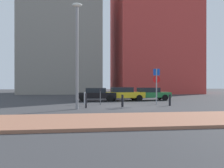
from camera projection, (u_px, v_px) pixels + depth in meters
The scene contains 14 objects.
ground_plane at pixel (128, 107), 18.29m from camera, with size 120.00×120.00×0.00m, color #38383A.
sidewalk_brick at pixel (156, 119), 11.43m from camera, with size 40.00×4.42×0.14m, color #9E664C.
parked_car_black at pixel (96, 94), 24.26m from camera, with size 4.00×1.98×1.35m.
parked_car_yellow at pixel (124, 94), 25.01m from camera, with size 4.11×2.03×1.43m.
parked_car_green at pixel (148, 94), 25.65m from camera, with size 4.57×1.94×1.37m.
parking_sign_post at pixel (157, 82), 20.17m from camera, with size 0.58×0.20×3.10m.
parking_meter at pixel (100, 94), 20.12m from camera, with size 0.18×0.14×1.43m.
street_lamp at pixel (77, 47), 16.63m from camera, with size 0.70×0.36×7.51m.
traffic_bollard_near at pixel (86, 101), 17.41m from camera, with size 0.12×0.12×1.08m, color black.
traffic_bollard_mid at pixel (170, 100), 19.28m from camera, with size 0.18×0.18×0.92m, color black.
traffic_bollard_far at pixel (122, 101), 18.15m from camera, with size 0.18×0.18×0.95m, color black.
traffic_bollard_edge at pixel (85, 98), 20.59m from camera, with size 0.13×0.13×1.08m, color #B7B7BC.
building_colorful_midrise at pixel (151, 35), 47.30m from camera, with size 14.44×16.48×23.01m, color #BF3833.
building_under_construction at pixel (63, 31), 44.37m from camera, with size 14.06×12.23×23.40m, color gray.
Camera 1 is at (-3.63, -17.97, 1.81)m, focal length 37.86 mm.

